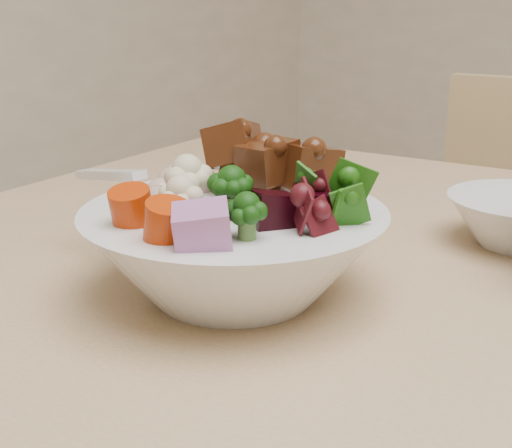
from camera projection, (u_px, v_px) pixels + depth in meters
food_bowl at (237, 246)px, 0.56m from camera, size 0.24×0.24×0.13m
soup_spoon at (141, 189)px, 0.61m from camera, size 0.14×0.05×0.03m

